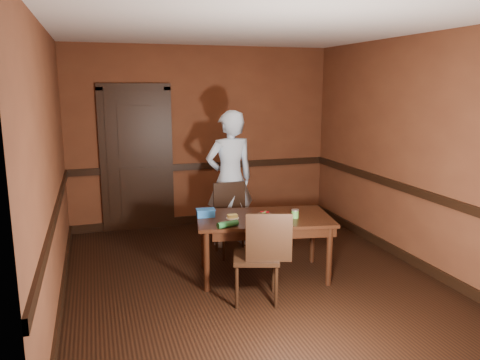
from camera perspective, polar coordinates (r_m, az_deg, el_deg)
floor at (r=5.40m, az=1.14°, el=-11.71°), size 4.00×4.50×0.01m
ceiling at (r=4.99m, az=1.27°, el=18.08°), size 4.00×4.50×0.01m
wall_back at (r=7.17m, az=-4.58°, el=5.27°), size 4.00×0.02×2.70m
wall_front at (r=3.02m, az=15.00°, el=-3.90°), size 4.00×0.02×2.70m
wall_left at (r=4.78m, az=-22.15°, el=1.27°), size 0.02×4.50×2.70m
wall_right at (r=5.96m, az=19.76°, el=3.34°), size 0.02×4.50×2.70m
dado_back at (r=7.22m, az=-4.50°, el=1.71°), size 4.00×0.03×0.10m
dado_left at (r=4.87m, az=-21.58°, el=-3.93°), size 0.03×4.50×0.10m
dado_right at (r=6.03m, az=19.35°, el=-0.89°), size 0.03×4.50×0.10m
baseboard_back at (r=7.41m, az=-4.39°, el=-4.70°), size 4.00×0.03×0.12m
baseboard_left at (r=5.15m, az=-20.87°, el=-12.98°), size 0.03×4.50×0.12m
baseboard_right at (r=6.26m, az=18.83°, el=-8.43°), size 0.03×4.50×0.12m
door at (r=7.02m, az=-12.47°, el=2.77°), size 1.05×0.07×2.20m
dining_table at (r=5.32m, az=2.88°, el=-8.07°), size 1.61×1.09×0.69m
chair_far at (r=5.92m, az=-0.77°, el=-4.93°), size 0.43×0.43×0.90m
chair_near at (r=4.70m, az=1.97°, el=-9.14°), size 0.55×0.55×0.95m
person at (r=6.17m, az=-1.25°, el=0.10°), size 0.70×0.50×1.81m
sandwich_plate at (r=5.19m, az=3.02°, el=-4.35°), size 0.25×0.25×0.06m
sauce_jar at (r=5.18m, az=6.72°, el=-4.10°), size 0.08×0.08×0.10m
cheese_saucer at (r=5.14m, az=-0.93°, el=-4.52°), size 0.14×0.14×0.04m
food_tub at (r=5.21m, az=-4.21°, el=-4.01°), size 0.22×0.16×0.09m
wrapped_veg at (r=4.83m, az=-1.51°, el=-5.40°), size 0.24×0.12×0.07m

